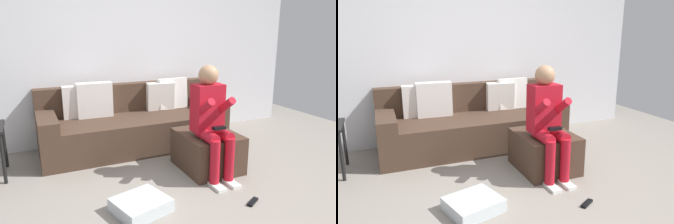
% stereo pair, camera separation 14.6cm
% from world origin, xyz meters
% --- Properties ---
extents(ground_plane, '(7.04, 7.04, 0.00)m').
position_xyz_m(ground_plane, '(0.00, 0.00, 0.00)').
color(ground_plane, gray).
extents(wall_back, '(5.41, 0.10, 2.48)m').
position_xyz_m(wall_back, '(0.00, 2.21, 1.24)').
color(wall_back, silver).
rests_on(wall_back, ground_plane).
extents(couch_sectional, '(2.45, 0.92, 0.90)m').
position_xyz_m(couch_sectional, '(-0.10, 1.76, 0.32)').
color(couch_sectional, '#473326').
rests_on(couch_sectional, ground_plane).
extents(ottoman, '(0.61, 0.72, 0.43)m').
position_xyz_m(ottoman, '(0.45, 0.70, 0.22)').
color(ottoman, '#473326').
rests_on(ottoman, ground_plane).
extents(person_seated, '(0.32, 0.60, 1.21)m').
position_xyz_m(person_seated, '(0.38, 0.53, 0.69)').
color(person_seated, red).
rests_on(person_seated, ground_plane).
extents(storage_bin, '(0.54, 0.50, 0.12)m').
position_xyz_m(storage_bin, '(-0.57, 0.14, 0.06)').
color(storage_bin, silver).
rests_on(storage_bin, ground_plane).
extents(remote_near_ottoman, '(0.17, 0.12, 0.02)m').
position_xyz_m(remote_near_ottoman, '(0.43, -0.15, 0.01)').
color(remote_near_ottoman, black).
rests_on(remote_near_ottoman, ground_plane).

